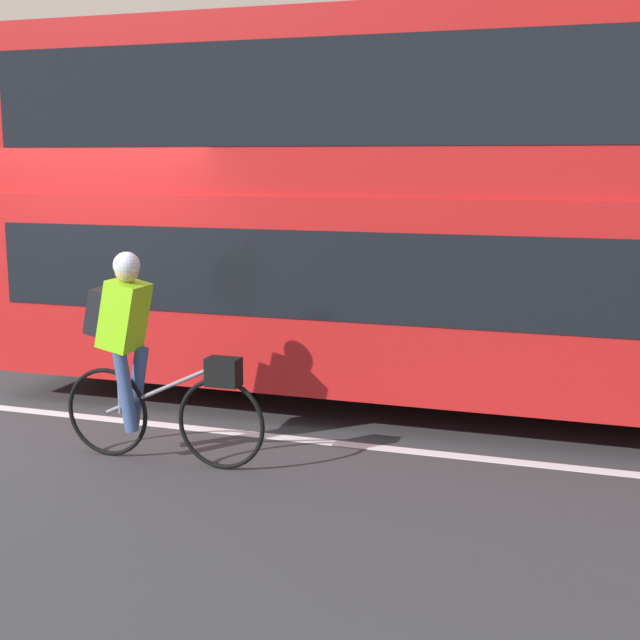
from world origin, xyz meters
TOP-DOWN VIEW (x-y plane):
  - ground_plane at (0.00, 0.00)m, footprint 80.00×80.00m
  - road_center_line at (0.00, -0.08)m, footprint 50.00×0.14m
  - sidewalk_curb at (0.00, 4.82)m, footprint 60.00×1.69m
  - building_facade at (0.00, 5.81)m, footprint 60.00×0.30m
  - bus at (4.08, 1.50)m, footprint 10.41×2.62m
  - cyclist_on_bike at (1.20, -0.97)m, footprint 1.75×0.32m

SIDE VIEW (x-z plane):
  - ground_plane at x=0.00m, z-range 0.00..0.00m
  - road_center_line at x=0.00m, z-range 0.00..0.01m
  - sidewalk_curb at x=0.00m, z-range 0.00..0.11m
  - cyclist_on_bike at x=1.20m, z-range 0.06..1.74m
  - bus at x=4.08m, z-range 0.21..3.87m
  - building_facade at x=0.00m, z-range 0.00..6.23m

